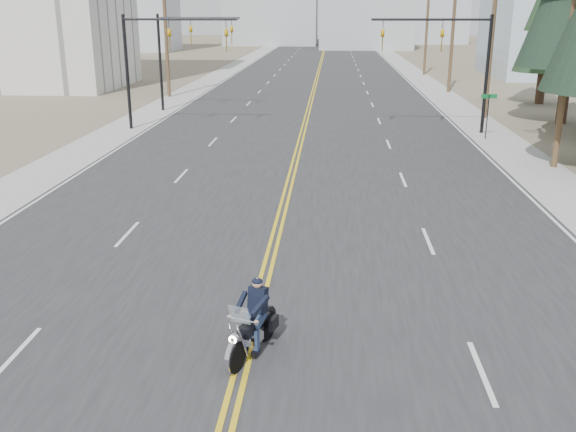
# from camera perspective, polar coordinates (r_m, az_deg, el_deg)

# --- Properties ---
(road) EXTENTS (20.00, 200.00, 0.01)m
(road) POSITION_cam_1_polar(r_m,az_deg,el_deg) (78.26, 2.67, 12.48)
(road) COLOR #303033
(road) RESTS_ON ground
(sidewalk_left) EXTENTS (3.00, 200.00, 0.01)m
(sidewalk_left) POSITION_cam_1_polar(r_m,az_deg,el_deg) (79.36, -5.86, 12.48)
(sidewalk_left) COLOR #A5A5A0
(sidewalk_left) RESTS_ON ground
(sidewalk_right) EXTENTS (3.00, 200.00, 0.01)m
(sidewalk_right) POSITION_cam_1_polar(r_m,az_deg,el_deg) (78.84, 11.25, 12.20)
(sidewalk_right) COLOR #A5A5A0
(sidewalk_right) RESTS_ON ground
(traffic_mast_left) EXTENTS (7.10, 0.26, 7.00)m
(traffic_mast_left) POSITION_cam_1_polar(r_m,az_deg,el_deg) (41.40, -11.51, 14.32)
(traffic_mast_left) COLOR black
(traffic_mast_left) RESTS_ON ground
(traffic_mast_right) EXTENTS (7.10, 0.26, 7.00)m
(traffic_mast_right) POSITION_cam_1_polar(r_m,az_deg,el_deg) (40.62, 14.56, 14.05)
(traffic_mast_right) COLOR black
(traffic_mast_right) RESTS_ON ground
(traffic_mast_far) EXTENTS (6.10, 0.26, 7.00)m
(traffic_mast_far) POSITION_cam_1_polar(r_m,az_deg,el_deg) (49.24, -9.42, 14.85)
(traffic_mast_far) COLOR black
(traffic_mast_far) RESTS_ON ground
(street_sign) EXTENTS (0.90, 0.06, 2.62)m
(street_sign) POSITION_cam_1_polar(r_m,az_deg,el_deg) (39.34, 17.36, 9.11)
(street_sign) COLOR black
(street_sign) RESTS_ON ground
(utility_pole_b) EXTENTS (2.20, 0.30, 11.50)m
(utility_pole_b) POSITION_cam_1_polar(r_m,az_deg,el_deg) (32.74, 23.80, 14.23)
(utility_pole_b) COLOR brown
(utility_pole_b) RESTS_ON ground
(utility_pole_c) EXTENTS (2.20, 0.30, 11.00)m
(utility_pole_c) POSITION_cam_1_polar(r_m,az_deg,el_deg) (47.17, 17.69, 15.20)
(utility_pole_c) COLOR brown
(utility_pole_c) RESTS_ON ground
(utility_pole_d) EXTENTS (2.20, 0.30, 11.50)m
(utility_pole_d) POSITION_cam_1_polar(r_m,az_deg,el_deg) (61.86, 14.48, 16.12)
(utility_pole_d) COLOR brown
(utility_pole_d) RESTS_ON ground
(utility_pole_e) EXTENTS (2.20, 0.30, 11.00)m
(utility_pole_e) POSITION_cam_1_polar(r_m,az_deg,el_deg) (78.66, 12.26, 16.32)
(utility_pole_e) COLOR brown
(utility_pole_e) RESTS_ON ground
(utility_pole_left) EXTENTS (2.20, 0.30, 10.50)m
(utility_pole_left) POSITION_cam_1_polar(r_m,az_deg,el_deg) (57.74, -10.81, 15.77)
(utility_pole_left) COLOR brown
(utility_pole_left) RESTS_ON ground
(haze_bldg_b) EXTENTS (18.00, 14.00, 14.00)m
(haze_bldg_b) POSITION_cam_1_polar(r_m,az_deg,el_deg) (133.06, 6.93, 17.55)
(haze_bldg_b) COLOR #ADB2B7
(haze_bldg_b) RESTS_ON ground
(haze_bldg_c) EXTENTS (16.00, 12.00, 18.00)m
(haze_bldg_c) POSITION_cam_1_polar(r_m,az_deg,el_deg) (123.97, 22.97, 17.27)
(haze_bldg_c) COLOR #B7BCC6
(haze_bldg_c) RESTS_ON ground
(haze_bldg_e) EXTENTS (14.00, 14.00, 12.00)m
(haze_bldg_e) POSITION_cam_1_polar(r_m,az_deg,el_deg) (159.62, 12.86, 16.91)
(haze_bldg_e) COLOR #B7BCC6
(haze_bldg_e) RESTS_ON ground
(haze_bldg_f) EXTENTS (12.00, 12.00, 16.00)m
(haze_bldg_f) POSITION_cam_1_polar(r_m,az_deg,el_deg) (147.32, -17.47, 17.30)
(haze_bldg_f) COLOR #ADB2B7
(haze_bldg_f) RESTS_ON ground
(motorcyclist) EXTENTS (1.59, 2.36, 1.70)m
(motorcyclist) POSITION_cam_1_polar(r_m,az_deg,el_deg) (13.97, -3.24, -9.17)
(motorcyclist) COLOR black
(motorcyclist) RESTS_ON ground
(conifer_far) EXTENTS (4.79, 4.79, 12.82)m
(conifer_far) POSITION_cam_1_polar(r_m,az_deg,el_deg) (56.21, 22.27, 16.69)
(conifer_far) COLOR #382619
(conifer_far) RESTS_ON ground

